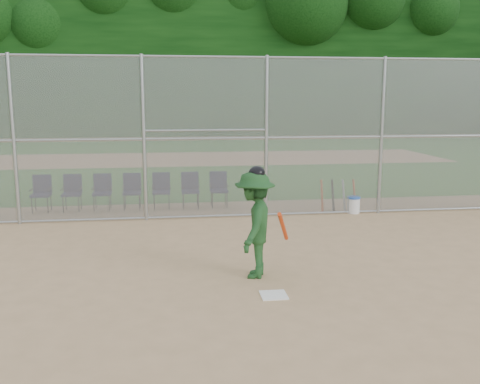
{
  "coord_description": "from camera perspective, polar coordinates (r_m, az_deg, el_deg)",
  "views": [
    {
      "loc": [
        -1.44,
        -8.09,
        3.02
      ],
      "look_at": [
        0.0,
        2.5,
        1.1
      ],
      "focal_mm": 40.0,
      "sensor_mm": 36.0,
      "label": 1
    }
  ],
  "objects": [
    {
      "name": "grass_strip",
      "position": [
        26.3,
        -4.58,
        3.58
      ],
      "size": [
        100.0,
        100.0,
        0.0
      ],
      "primitive_type": "plane",
      "color": "#235E1C",
      "rests_on": "ground"
    },
    {
      "name": "ground",
      "position": [
        8.75,
        2.25,
        -10.01
      ],
      "size": [
        100.0,
        100.0,
        0.0
      ],
      "primitive_type": "plane",
      "color": "tan",
      "rests_on": "ground"
    },
    {
      "name": "chair_3",
      "position": [
        14.68,
        -11.46,
        0.02
      ],
      "size": [
        0.54,
        0.52,
        0.96
      ],
      "primitive_type": null,
      "color": "#0F123A",
      "rests_on": "ground"
    },
    {
      "name": "batter_at_plate",
      "position": [
        8.96,
        1.57,
        -3.4
      ],
      "size": [
        1.07,
        1.39,
        1.89
      ],
      "color": "#1D4A21",
      "rests_on": "ground"
    },
    {
      "name": "chair_5",
      "position": [
        14.66,
        -5.31,
        0.17
      ],
      "size": [
        0.54,
        0.52,
        0.96
      ],
      "primitive_type": null,
      "color": "#0F123A",
      "rests_on": "ground"
    },
    {
      "name": "chair_1",
      "position": [
        14.87,
        -17.51,
        -0.12
      ],
      "size": [
        0.54,
        0.52,
        0.96
      ],
      "primitive_type": null,
      "color": "#0F123A",
      "rests_on": "ground"
    },
    {
      "name": "treeline",
      "position": [
        28.23,
        -4.98,
        15.19
      ],
      "size": [
        81.0,
        60.0,
        11.0
      ],
      "color": "black",
      "rests_on": "ground"
    },
    {
      "name": "home_plate",
      "position": [
        8.37,
        3.62,
        -10.91
      ],
      "size": [
        0.4,
        0.4,
        0.02
      ],
      "primitive_type": "cube",
      "rotation": [
        0.0,
        0.0,
        -0.01
      ],
      "color": "white",
      "rests_on": "ground"
    },
    {
      "name": "backstop_fence",
      "position": [
        13.2,
        -1.47,
        6.05
      ],
      "size": [
        16.09,
        0.09,
        4.0
      ],
      "color": "gray",
      "rests_on": "ground"
    },
    {
      "name": "chair_6",
      "position": [
        14.72,
        -2.25,
        0.24
      ],
      "size": [
        0.54,
        0.52,
        0.96
      ],
      "primitive_type": null,
      "color": "#0F123A",
      "rests_on": "ground"
    },
    {
      "name": "chair_0",
      "position": [
        15.03,
        -20.47,
        -0.19
      ],
      "size": [
        0.54,
        0.52,
        0.96
      ],
      "primitive_type": null,
      "color": "#0F123A",
      "rests_on": "ground"
    },
    {
      "name": "spare_bats",
      "position": [
        14.49,
        10.44,
        -0.34
      ],
      "size": [
        0.96,
        0.35,
        0.84
      ],
      "color": "#D84C14",
      "rests_on": "ground"
    },
    {
      "name": "chair_2",
      "position": [
        14.76,
        -14.51,
        -0.05
      ],
      "size": [
        0.54,
        0.52,
        0.96
      ],
      "primitive_type": null,
      "color": "#0F123A",
      "rests_on": "ground"
    },
    {
      "name": "dirt_patch_far",
      "position": [
        26.3,
        -4.58,
        3.58
      ],
      "size": [
        24.0,
        24.0,
        0.0
      ],
      "primitive_type": "plane",
      "color": "tan",
      "rests_on": "ground"
    },
    {
      "name": "water_cooler",
      "position": [
        14.28,
        12.01,
        -1.33
      ],
      "size": [
        0.35,
        0.35,
        0.44
      ],
      "color": "white",
      "rests_on": "ground"
    },
    {
      "name": "chair_4",
      "position": [
        14.65,
        -8.39,
        0.1
      ],
      "size": [
        0.54,
        0.52,
        0.96
      ],
      "primitive_type": null,
      "color": "#0F123A",
      "rests_on": "ground"
    }
  ]
}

